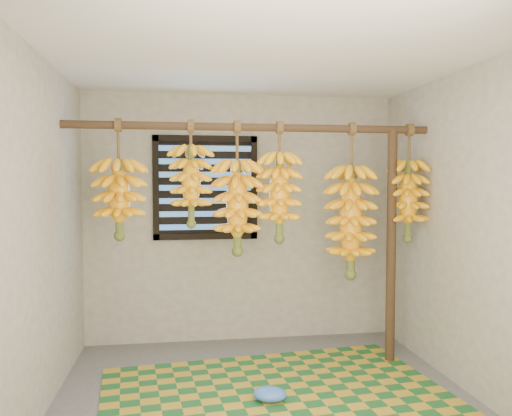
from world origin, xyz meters
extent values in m
cube|color=#525252|center=(0.00, 0.00, -0.01)|extent=(3.00, 3.00, 0.01)
cube|color=silver|center=(0.00, 0.00, 2.40)|extent=(3.00, 3.00, 0.01)
cube|color=gray|center=(0.00, 1.50, 1.20)|extent=(3.00, 0.01, 2.40)
cube|color=gray|center=(-1.50, 0.00, 1.20)|extent=(0.01, 3.00, 2.40)
cube|color=gray|center=(1.50, 0.00, 1.20)|extent=(0.01, 3.00, 2.40)
cube|color=black|center=(-0.35, 1.48, 1.50)|extent=(1.00, 0.04, 1.00)
cylinder|color=#452D1C|center=(0.00, 0.70, 2.00)|extent=(3.00, 0.06, 0.06)
cylinder|color=#452D1C|center=(1.20, 0.70, 1.00)|extent=(0.08, 0.08, 2.00)
cube|color=#185324|center=(0.11, -0.01, 0.01)|extent=(2.68, 2.24, 0.01)
ellipsoid|color=blue|center=(0.02, 0.05, 0.06)|extent=(0.29, 0.24, 0.10)
cylinder|color=brown|center=(-1.07, 0.70, 1.87)|extent=(0.02, 0.02, 0.33)
cylinder|color=#4C5923|center=(-1.07, 0.70, 1.44)|extent=(0.06, 0.06, 0.58)
cylinder|color=brown|center=(-0.51, 0.70, 1.93)|extent=(0.02, 0.02, 0.21)
cylinder|color=#4C5923|center=(-0.51, 0.70, 1.55)|extent=(0.05, 0.05, 0.62)
cylinder|color=brown|center=(-0.13, 0.70, 1.87)|extent=(0.02, 0.02, 0.33)
cylinder|color=#4C5923|center=(-0.13, 0.70, 1.37)|extent=(0.07, 0.07, 0.72)
cylinder|color=brown|center=(0.22, 0.70, 1.90)|extent=(0.02, 0.02, 0.26)
cylinder|color=#4C5923|center=(0.22, 0.70, 1.45)|extent=(0.06, 0.06, 0.69)
cylinder|color=brown|center=(0.84, 0.70, 1.84)|extent=(0.02, 0.02, 0.38)
cylinder|color=#4C5923|center=(0.84, 0.70, 1.24)|extent=(0.07, 0.07, 0.90)
cylinder|color=brown|center=(1.35, 0.70, 1.87)|extent=(0.02, 0.02, 0.32)
cylinder|color=#4C5923|center=(1.35, 0.70, 1.41)|extent=(0.06, 0.06, 0.66)
camera|label=1|loc=(-0.59, -3.34, 1.56)|focal=35.00mm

